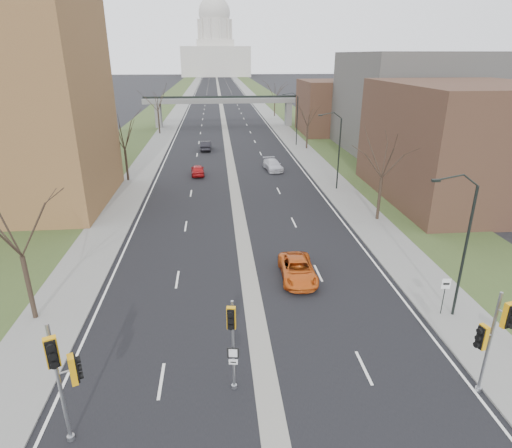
{
  "coord_description": "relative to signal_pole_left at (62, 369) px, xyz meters",
  "views": [
    {
      "loc": [
        -1.99,
        -14.64,
        14.61
      ],
      "look_at": [
        0.5,
        11.84,
        4.05
      ],
      "focal_mm": 30.0,
      "sensor_mm": 36.0,
      "label": 1
    }
  ],
  "objects": [
    {
      "name": "car_right_mid",
      "position": [
        13.59,
        42.73,
        -2.95
      ],
      "size": [
        2.59,
        5.09,
        1.41
      ],
      "primitive_type": "imported",
      "rotation": [
        0.0,
        0.0,
        0.13
      ],
      "color": "silver",
      "rests_on": "ground"
    },
    {
      "name": "sidewalk_left",
      "position": [
        -3.99,
        151.16,
        -3.6
      ],
      "size": [
        4.0,
        600.0,
        0.12
      ],
      "primitive_type": "cube",
      "color": "gray",
      "rests_on": "ground"
    },
    {
      "name": "commercial_block_far",
      "position": [
        30.01,
        71.16,
        1.34
      ],
      "size": [
        14.0,
        14.0,
        10.0
      ],
      "primitive_type": "cube",
      "color": "#4A3222",
      "rests_on": "ground"
    },
    {
      "name": "median_strip",
      "position": [
        8.01,
        151.16,
        -3.66
      ],
      "size": [
        1.2,
        600.0,
        0.02
      ],
      "primitive_type": "cube",
      "color": "gray",
      "rests_on": "ground"
    },
    {
      "name": "streetlight_far",
      "position": [
        19.0,
        59.16,
        3.29
      ],
      "size": [
        2.61,
        0.2,
        8.7
      ],
      "color": "black",
      "rests_on": "sidewalk_right"
    },
    {
      "name": "sidewalk_right",
      "position": [
        20.01,
        151.16,
        -3.6
      ],
      "size": [
        4.0,
        600.0,
        0.12
      ],
      "primitive_type": "cube",
      "color": "gray",
      "rests_on": "ground"
    },
    {
      "name": "pedestrian_bridge",
      "position": [
        8.01,
        81.16,
        1.18
      ],
      "size": [
        34.0,
        3.0,
        6.45
      ],
      "color": "slate",
      "rests_on": "ground"
    },
    {
      "name": "car_left_far",
      "position": [
        4.4,
        56.71,
        -2.9
      ],
      "size": [
        1.76,
        4.65,
        1.51
      ],
      "primitive_type": "imported",
      "rotation": [
        0.0,
        0.0,
        3.11
      ],
      "color": "black",
      "rests_on": "ground"
    },
    {
      "name": "capitol",
      "position": [
        8.01,
        321.16,
        14.94
      ],
      "size": [
        48.0,
        42.0,
        55.75
      ],
      "color": "beige",
      "rests_on": "ground"
    },
    {
      "name": "signal_pole_left",
      "position": [
        0.0,
        0.0,
        0.0
      ],
      "size": [
        0.93,
        1.28,
        5.59
      ],
      "rotation": [
        0.0,
        0.0,
        0.39
      ],
      "color": "gray",
      "rests_on": "ground"
    },
    {
      "name": "commercial_block_near",
      "position": [
        32.01,
        29.16,
        2.34
      ],
      "size": [
        16.0,
        20.0,
        12.0
      ],
      "primitive_type": "cube",
      "color": "#4A3222",
      "rests_on": "ground"
    },
    {
      "name": "streetlight_mid",
      "position": [
        19.0,
        33.16,
        3.29
      ],
      "size": [
        2.61,
        0.2,
        8.7
      ],
      "color": "black",
      "rests_on": "sidewalk_right"
    },
    {
      "name": "road_surface",
      "position": [
        8.01,
        151.16,
        -3.66
      ],
      "size": [
        20.0,
        600.0,
        0.01
      ],
      "primitive_type": "cube",
      "color": "black",
      "rests_on": "ground"
    },
    {
      "name": "grass_verge_right",
      "position": [
        26.01,
        151.16,
        -3.61
      ],
      "size": [
        8.0,
        600.0,
        0.1
      ],
      "primitive_type": "cube",
      "color": "#31421E",
      "rests_on": "ground"
    },
    {
      "name": "grass_verge_left",
      "position": [
        -9.99,
        151.16,
        -3.61
      ],
      "size": [
        8.0,
        600.0,
        0.1
      ],
      "primitive_type": "cube",
      "color": "#31421E",
      "rests_on": "ground"
    },
    {
      "name": "tree_right_c",
      "position": [
        21.01,
        96.16,
        3.38
      ],
      "size": [
        7.65,
        7.65,
        9.99
      ],
      "color": "#382B21",
      "rests_on": "sidewalk_right"
    },
    {
      "name": "tree_left_b",
      "position": [
        -4.99,
        39.16,
        2.57
      ],
      "size": [
        6.75,
        6.75,
        8.81
      ],
      "color": "#382B21",
      "rests_on": "sidewalk_left"
    },
    {
      "name": "car_right_near",
      "position": [
        11.39,
        12.58,
        -2.97
      ],
      "size": [
        2.45,
        5.07,
        1.39
      ],
      "primitive_type": "imported",
      "rotation": [
        0.0,
        0.0,
        -0.03
      ],
      "color": "#CB5415",
      "rests_on": "ground"
    },
    {
      "name": "tree_right_b",
      "position": [
        21.01,
        56.16,
        2.16
      ],
      "size": [
        6.3,
        6.3,
        8.22
      ],
      "color": "#382B21",
      "rests_on": "sidewalk_right"
    },
    {
      "name": "tree_right_a",
      "position": [
        21.01,
        23.16,
        2.97
      ],
      "size": [
        7.2,
        7.2,
        9.4
      ],
      "color": "#382B21",
      "rests_on": "sidewalk_right"
    },
    {
      "name": "car_left_near",
      "position": [
        3.54,
        41.05,
        -2.97
      ],
      "size": [
        1.88,
        4.14,
        1.38
      ],
      "primitive_type": "imported",
      "rotation": [
        0.0,
        0.0,
        3.2
      ],
      "color": "#AA1315",
      "rests_on": "ground"
    },
    {
      "name": "speed_limit_sign",
      "position": [
        19.13,
        7.28,
        -1.91
      ],
      "size": [
        0.51,
        0.09,
        2.38
      ],
      "rotation": [
        0.0,
        0.0,
        -0.12
      ],
      "color": "black",
      "rests_on": "sidewalk_right"
    },
    {
      "name": "commercial_block_mid",
      "position": [
        36.01,
        53.16,
        3.84
      ],
      "size": [
        18.0,
        22.0,
        15.0
      ],
      "primitive_type": "cube",
      "color": "#504E49",
      "rests_on": "ground"
    },
    {
      "name": "signal_pole_median",
      "position": [
        6.44,
        2.13,
        -0.35
      ],
      "size": [
        0.56,
        0.79,
        4.75
      ],
      "rotation": [
        0.0,
        0.0,
        -0.15
      ],
      "color": "gray",
      "rests_on": "ground"
    },
    {
      "name": "tree_left_a",
      "position": [
        -4.99,
        9.16,
        2.97
      ],
      "size": [
        7.2,
        7.2,
        9.4
      ],
      "color": "#382B21",
      "rests_on": "sidewalk_left"
    },
    {
      "name": "signal_pole_right",
      "position": [
        17.67,
        0.91,
        -0.2
      ],
      "size": [
        1.12,
        0.88,
        5.28
      ],
      "rotation": [
        0.0,
        0.0,
        0.25
      ],
      "color": "gray",
      "rests_on": "ground"
    },
    {
      "name": "tree_left_c",
      "position": [
        -4.99,
        73.16,
        3.38
      ],
      "size": [
        7.65,
        7.65,
        9.99
      ],
      "color": "#382B21",
      "rests_on": "sidewalk_left"
    },
    {
      "name": "streetlight_near",
      "position": [
        19.0,
        7.16,
        3.29
      ],
      "size": [
        2.61,
        0.2,
        8.7
      ],
      "color": "black",
      "rests_on": "sidewalk_right"
    },
    {
      "name": "ground",
      "position": [
        8.01,
        1.16,
        -3.66
      ],
      "size": [
        700.0,
        700.0,
        0.0
      ],
      "primitive_type": "plane",
      "color": "black",
      "rests_on": "ground"
    }
  ]
}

